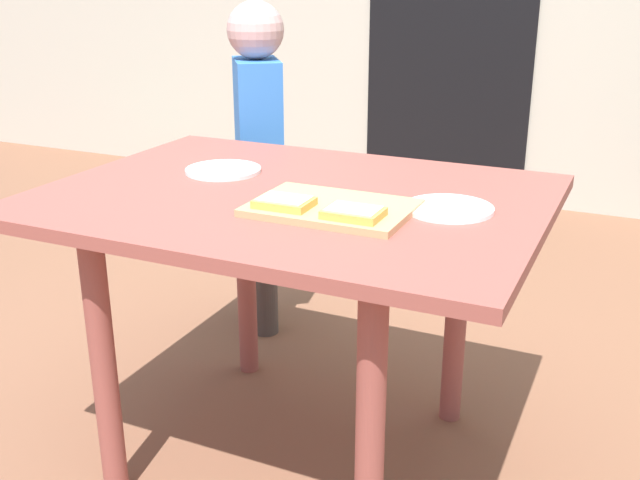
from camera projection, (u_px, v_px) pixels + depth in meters
The scene contains 10 objects.
ground_plane at pixel (296, 450), 2.01m from camera, with size 16.00×16.00×0.00m, color brown.
house_door at pixel (451, 12), 3.93m from camera, with size 0.90×0.02×2.00m, color black.
dining_table at pixel (293, 233), 1.80m from camera, with size 1.17×0.88×0.72m.
cutting_board at pixel (332, 208), 1.63m from camera, with size 0.35×0.24×0.02m, color tan.
pizza_slice_near_right at pixel (353, 213), 1.54m from camera, with size 0.12×0.09×0.02m.
pizza_slice_near_left at pixel (284, 202), 1.61m from camera, with size 0.12×0.09×0.02m.
plate_white_right at pixel (449, 208), 1.64m from camera, with size 0.20×0.20×0.01m, color white.
plate_white_left at pixel (223, 170), 1.95m from camera, with size 0.20×0.20×0.01m, color white.
child_left at pixel (259, 145), 2.51m from camera, with size 0.25×0.28×1.12m.
garden_hose_coil at pixel (119, 178), 4.55m from camera, with size 0.32×0.32×0.03m, color #21A164.
Camera 1 is at (0.76, -1.52, 1.22)m, focal length 42.25 mm.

